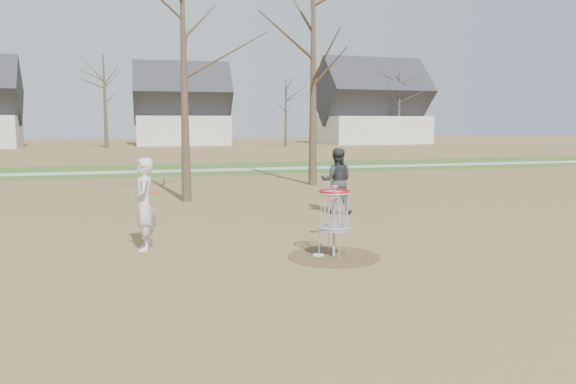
# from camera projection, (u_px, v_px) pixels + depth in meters

# --- Properties ---
(ground) EXTENTS (160.00, 160.00, 0.00)m
(ground) POSITION_uv_depth(u_px,v_px,m) (334.00, 257.00, 10.85)
(ground) COLOR brown
(ground) RESTS_ON ground
(green_band) EXTENTS (160.00, 8.00, 0.01)m
(green_band) POSITION_uv_depth(u_px,v_px,m) (201.00, 169.00, 30.92)
(green_band) COLOR #2D5119
(green_band) RESTS_ON ground
(footpath) EXTENTS (160.00, 1.50, 0.01)m
(footpath) POSITION_uv_depth(u_px,v_px,m) (204.00, 170.00, 29.96)
(footpath) COLOR #9E9E99
(footpath) RESTS_ON green_band
(dirt_circle) EXTENTS (1.80, 1.80, 0.01)m
(dirt_circle) POSITION_uv_depth(u_px,v_px,m) (334.00, 256.00, 10.85)
(dirt_circle) COLOR #47331E
(dirt_circle) RESTS_ON ground
(player_standing) EXTENTS (0.48, 0.71, 1.88)m
(player_standing) POSITION_uv_depth(u_px,v_px,m) (144.00, 204.00, 11.32)
(player_standing) COLOR silver
(player_standing) RESTS_ON ground
(player_throwing) EXTENTS (1.09, 0.97, 1.86)m
(player_throwing) POSITION_uv_depth(u_px,v_px,m) (337.00, 181.00, 15.87)
(player_throwing) COLOR #2F3034
(player_throwing) RESTS_ON ground
(disc_grounded) EXTENTS (0.22, 0.22, 0.02)m
(disc_grounded) POSITION_uv_depth(u_px,v_px,m) (318.00, 255.00, 10.91)
(disc_grounded) COLOR white
(disc_grounded) RESTS_ON dirt_circle
(discs_in_play) EXTENTS (4.00, 0.47, 0.33)m
(discs_in_play) POSITION_uv_depth(u_px,v_px,m) (252.00, 196.00, 11.80)
(discs_in_play) COLOR #FC430D
(discs_in_play) RESTS_ON ground
(disc_golf_basket) EXTENTS (0.64, 0.64, 1.35)m
(disc_golf_basket) POSITION_uv_depth(u_px,v_px,m) (334.00, 210.00, 10.74)
(disc_golf_basket) COLOR #9EA3AD
(disc_golf_basket) RESTS_ON ground
(bare_trees) EXTENTS (52.62, 44.98, 9.00)m
(bare_trees) POSITION_uv_depth(u_px,v_px,m) (200.00, 87.00, 44.85)
(bare_trees) COLOR #382B1E
(bare_trees) RESTS_ON ground
(houses_row) EXTENTS (56.51, 10.01, 7.26)m
(houses_row) POSITION_uv_depth(u_px,v_px,m) (205.00, 113.00, 61.78)
(houses_row) COLOR silver
(houses_row) RESTS_ON ground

